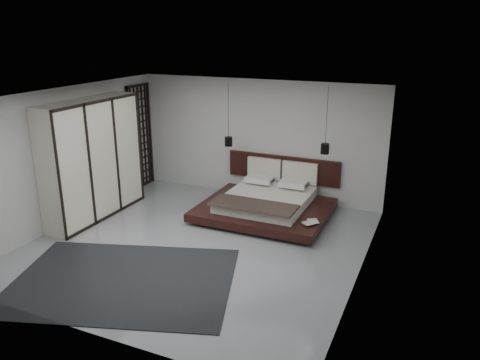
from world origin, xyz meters
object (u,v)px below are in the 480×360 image
at_px(pendant_right, 325,148).
at_px(rug, 123,280).
at_px(bed, 267,202).
at_px(lattice_screen, 140,137).
at_px(pendant_left, 229,141).
at_px(wardrobe, 92,159).

relative_size(pendant_right, rug, 0.40).
bearing_deg(bed, pendant_right, 20.71).
height_order(lattice_screen, pendant_left, pendant_left).
height_order(bed, pendant_right, pendant_right).
height_order(pendant_left, rug, pendant_left).
height_order(pendant_left, wardrobe, pendant_left).
bearing_deg(pendant_left, bed, -20.71).
distance_m(wardrobe, rug, 3.29).
height_order(bed, rug, bed).
xyz_separation_m(pendant_left, wardrobe, (-2.25, -1.97, -0.18)).
bearing_deg(pendant_right, wardrobe, -156.32).
bearing_deg(rug, bed, 72.61).
relative_size(pendant_right, wardrobe, 0.54).
bearing_deg(wardrobe, bed, 24.64).
bearing_deg(rug, wardrobe, 137.28).
bearing_deg(bed, wardrobe, -155.36).
xyz_separation_m(lattice_screen, bed, (3.62, -0.54, -1.02)).
distance_m(pendant_left, pendant_right, 2.23).
distance_m(lattice_screen, pendant_right, 4.74).
height_order(wardrobe, rug, wardrobe).
bearing_deg(lattice_screen, wardrobe, -83.12).
bearing_deg(lattice_screen, pendant_right, -1.43).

